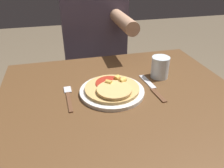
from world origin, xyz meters
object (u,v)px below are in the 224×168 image
Objects in this scene: knife at (152,88)px; person_diner at (95,43)px; dining_table at (123,125)px; plate at (112,91)px; pizza at (113,88)px; fork at (69,97)px; drinking_glass at (160,67)px.

knife is 0.18× the size of person_diner.
plate is at bearing 120.82° from dining_table.
pizza is at bearing -79.29° from plate.
pizza is (0.00, -0.00, 0.02)m from plate.
dining_table is 5.31× the size of fork.
plate is at bearing -93.92° from person_diner.
person_diner reaches higher than plate.
person_diner is (0.01, 0.69, 0.11)m from dining_table.
dining_table is 4.41× the size of pizza.
drinking_glass is at bearing 19.85° from pizza.
dining_table is 0.15m from plate.
pizza is 0.17m from fork.
person_diner is at bearing 86.19° from pizza.
dining_table is at bearing -146.64° from drinking_glass.
pizza reaches higher than fork.
fork is (-0.20, 0.06, 0.13)m from dining_table.
plate is 1.19× the size of pizza.
fork is (-0.17, 0.01, -0.00)m from plate.
pizza is 0.25m from drinking_glass.
dining_table is at bearing -17.88° from fork.
person_diner is (-0.12, 0.64, -0.02)m from knife.
fork is at bearing 162.12° from dining_table.
person_diner reaches higher than knife.
plate is 0.17m from fork.
person_diner is at bearing 109.17° from drinking_glass.
fork is (-0.17, 0.02, -0.02)m from pizza.
drinking_glass is at bearing 18.73° from plate.
drinking_glass is at bearing -70.83° from person_diner.
pizza is 1.20× the size of fork.
fork is at bearing 176.99° from knife.
drinking_glass reaches higher than fork.
knife is (0.17, -0.00, -0.02)m from pizza.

